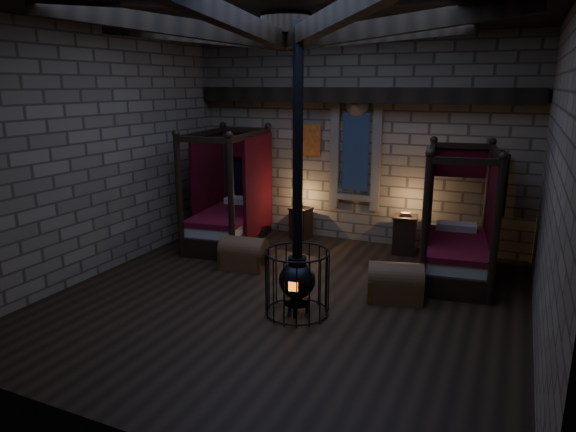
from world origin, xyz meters
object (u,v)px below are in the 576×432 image
at_px(bed_left, 230,216).
at_px(trunk_right, 395,283).
at_px(bed_right, 456,246).
at_px(trunk_left, 244,254).
at_px(stove, 297,275).

xyz_separation_m(bed_left, trunk_right, (3.87, -1.55, -0.31)).
relative_size(bed_right, trunk_left, 2.59).
distance_m(bed_right, trunk_right, 1.62).
height_order(bed_left, trunk_right, bed_left).
bearing_deg(trunk_right, trunk_left, 160.04).
bearing_deg(bed_right, trunk_left, -169.26).
height_order(bed_right, trunk_left, bed_right).
distance_m(bed_right, stove, 3.16).
relative_size(trunk_left, stove, 0.22).
bearing_deg(trunk_right, bed_right, 49.04).
height_order(trunk_left, stove, stove).
bearing_deg(stove, bed_right, 42.42).
relative_size(bed_left, trunk_left, 2.72).
distance_m(bed_left, trunk_left, 1.68).
xyz_separation_m(bed_right, stove, (-1.90, -2.52, 0.05)).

